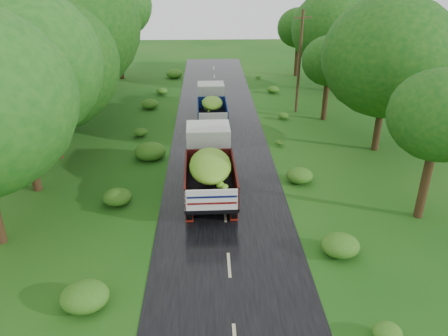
{
  "coord_description": "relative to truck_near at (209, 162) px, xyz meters",
  "views": [
    {
      "loc": [
        -0.76,
        -10.36,
        11.29
      ],
      "look_at": [
        0.01,
        9.67,
        1.7
      ],
      "focal_mm": 35.0,
      "sensor_mm": 36.0,
      "label": 1
    }
  ],
  "objects": [
    {
      "name": "road",
      "position": [
        0.72,
        -5.47,
        -1.65
      ],
      "size": [
        6.5,
        80.0,
        0.02
      ],
      "primitive_type": "cube",
      "color": "black",
      "rests_on": "ground"
    },
    {
      "name": "road_lines",
      "position": [
        0.72,
        -4.47,
        -1.64
      ],
      "size": [
        0.12,
        69.6,
        0.0
      ],
      "color": "#BFB78C",
      "rests_on": "road"
    },
    {
      "name": "truck_near",
      "position": [
        0.0,
        0.0,
        0.0
      ],
      "size": [
        2.6,
        7.02,
        2.93
      ],
      "rotation": [
        0.0,
        0.0,
        0.02
      ],
      "color": "black",
      "rests_on": "ground"
    },
    {
      "name": "truck_far",
      "position": [
        0.26,
        11.12,
        -0.24
      ],
      "size": [
        2.22,
        6.01,
        2.51
      ],
      "rotation": [
        0.0,
        0.0,
        0.02
      ],
      "color": "black",
      "rests_on": "ground"
    },
    {
      "name": "utility_pole",
      "position": [
        7.18,
        13.23,
        2.45
      ],
      "size": [
        1.39,
        0.35,
        7.98
      ],
      "rotation": [
        0.0,
        0.0,
        0.18
      ],
      "color": "#382616",
      "rests_on": "ground"
    },
    {
      "name": "trees_left",
      "position": [
        -9.63,
        9.68,
        4.99
      ],
      "size": [
        5.46,
        33.43,
        9.73
      ],
      "color": "black",
      "rests_on": "ground"
    },
    {
      "name": "trees_right",
      "position": [
        10.55,
        11.8,
        3.74
      ],
      "size": [
        5.91,
        31.57,
        7.83
      ],
      "color": "black",
      "rests_on": "ground"
    },
    {
      "name": "shrubs",
      "position": [
        0.72,
        3.53,
        -1.31
      ],
      "size": [
        11.9,
        44.0,
        0.7
      ],
      "color": "#296016",
      "rests_on": "ground"
    }
  ]
}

